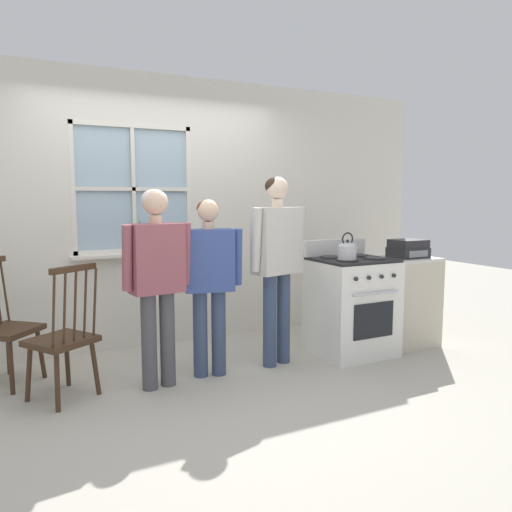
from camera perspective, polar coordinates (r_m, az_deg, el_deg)
name	(u,v)px	position (r m, az deg, el deg)	size (l,w,h in m)	color
ground_plane	(210,389)	(4.08, -5.27, -14.88)	(16.00, 16.00, 0.00)	#B2AD9E
wall_back	(158,214)	(5.13, -11.09, 4.76)	(6.40, 0.16, 2.70)	silver
chair_by_window	(63,340)	(4.00, -21.17, -8.94)	(0.57, 0.56, 1.02)	#3D2819
chair_near_wall	(6,329)	(4.50, -26.70, -7.48)	(0.58, 0.58, 1.02)	#3D2819
person_elderly_left	(157,270)	(3.93, -11.28, -1.56)	(0.56, 0.26, 1.56)	#4C4C51
person_teen_center	(209,272)	(4.14, -5.41, -1.86)	(0.57, 0.29, 1.48)	#384766
person_adult_right	(277,252)	(4.39, 2.42, 0.41)	(0.61, 0.32, 1.68)	#384766
stove	(351,305)	(4.88, 10.84, -5.53)	(0.72, 0.68, 1.08)	white
kettle	(347,250)	(4.59, 10.41, 0.68)	(0.21, 0.17, 0.25)	#B7B7BC
potted_plant	(140,243)	(5.00, -13.14, 1.43)	(0.14, 0.14, 0.34)	beige
side_counter	(405,301)	(5.30, 16.63, -4.98)	(0.55, 0.50, 0.90)	beige
stereo	(408,249)	(5.20, 16.99, 0.79)	(0.34, 0.29, 0.18)	#232326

